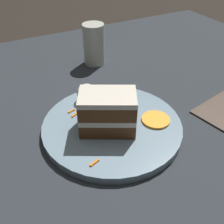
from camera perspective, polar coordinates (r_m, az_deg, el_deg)
ground_plane at (r=0.62m, az=1.88°, el=-2.50°), size 6.00×6.00×0.00m
dining_table at (r=0.61m, az=1.90°, el=-1.62°), size 1.39×1.14×0.02m
plate at (r=0.56m, az=0.00°, el=-3.04°), size 0.29×0.29×0.02m
cake_slice at (r=0.52m, az=-0.97°, el=0.02°), size 0.13×0.11×0.08m
cream_dollop at (r=0.61m, az=-5.59°, el=4.17°), size 0.05×0.04×0.04m
orange_garnish at (r=0.57m, az=9.49°, el=-1.65°), size 0.06×0.06×0.00m
carrot_shreds_scatter at (r=0.57m, az=-4.63°, el=-1.02°), size 0.14×0.19×0.00m
drinking_glass at (r=0.81m, az=-3.95°, el=13.94°), size 0.06×0.06×0.12m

